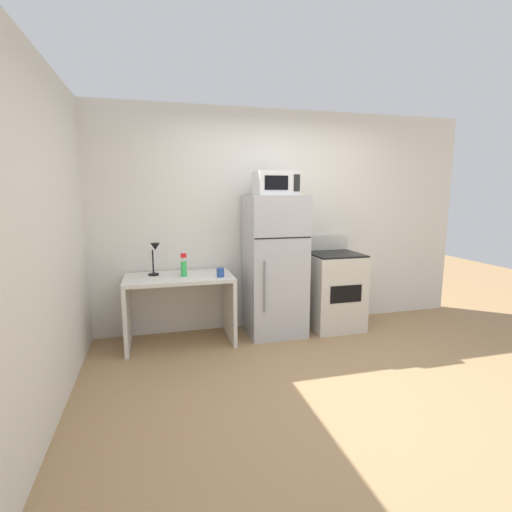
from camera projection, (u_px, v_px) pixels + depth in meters
The scene contains 10 objects.
ground_plane at pixel (333, 385), 3.28m from camera, with size 12.00×12.00×0.00m, color #9E7A51.
wall_back_white at pixel (274, 220), 4.69m from camera, with size 5.00×0.10×2.60m, color silver.
wall_left_brick at pixel (33, 244), 2.51m from camera, with size 0.10×4.00×2.60m, color silver.
desk at pixel (180, 296), 4.15m from camera, with size 1.14×0.63×0.75m.
desk_lamp at pixel (155, 253), 4.09m from camera, with size 0.14×0.12×0.35m.
coffee_mug at pixel (220, 272), 4.06m from camera, with size 0.08×0.08×0.10m, color #264C99.
spray_bottle at pixel (184, 267), 4.08m from camera, with size 0.06×0.06×0.25m.
refrigerator at pixel (275, 266), 4.40m from camera, with size 0.65×0.61×1.61m.
microwave at pixel (276, 183), 4.23m from camera, with size 0.46×0.35×0.26m.
oven_range at pixel (334, 290), 4.64m from camera, with size 0.61×0.61×1.10m.
Camera 1 is at (-1.42, -2.78, 1.63)m, focal length 26.84 mm.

